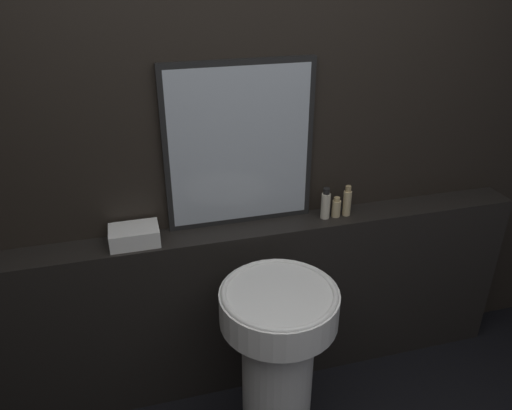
{
  "coord_description": "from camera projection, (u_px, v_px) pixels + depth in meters",
  "views": [
    {
      "loc": [
        -0.5,
        -0.56,
        2.12
      ],
      "look_at": [
        0.02,
        1.35,
        1.1
      ],
      "focal_mm": 35.0,
      "sensor_mm": 36.0,
      "label": 1
    }
  ],
  "objects": [
    {
      "name": "pedestal_sink",
      "position": [
        278.0,
        357.0,
        2.18
      ],
      "size": [
        0.5,
        0.5,
        0.89
      ],
      "color": "white",
      "rests_on": "ground_plane"
    },
    {
      "name": "conditioner_bottle",
      "position": [
        336.0,
        208.0,
        2.47
      ],
      "size": [
        0.04,
        0.04,
        0.1
      ],
      "color": "#C6B284",
      "rests_on": "vanity_counter"
    },
    {
      "name": "shampoo_bottle",
      "position": [
        326.0,
        204.0,
        2.44
      ],
      "size": [
        0.04,
        0.04,
        0.16
      ],
      "color": "beige",
      "rests_on": "vanity_counter"
    },
    {
      "name": "lotion_bottle",
      "position": [
        347.0,
        202.0,
        2.47
      ],
      "size": [
        0.04,
        0.04,
        0.16
      ],
      "color": "#C6B284",
      "rests_on": "vanity_counter"
    },
    {
      "name": "mirror",
      "position": [
        240.0,
        146.0,
        2.26
      ],
      "size": [
        0.7,
        0.03,
        0.78
      ],
      "color": "black",
      "rests_on": "vanity_counter"
    },
    {
      "name": "towel_stack",
      "position": [
        134.0,
        235.0,
        2.24
      ],
      "size": [
        0.22,
        0.15,
        0.08
      ],
      "color": "white",
      "rests_on": "vanity_counter"
    },
    {
      "name": "wall_back",
      "position": [
        239.0,
        157.0,
        2.34
      ],
      "size": [
        8.0,
        0.06,
        2.5
      ],
      "color": "black",
      "rests_on": "ground_plane"
    },
    {
      "name": "vanity_counter",
      "position": [
        247.0,
        306.0,
        2.59
      ],
      "size": [
        2.87,
        0.19,
        0.93
      ],
      "color": "black",
      "rests_on": "ground_plane"
    }
  ]
}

